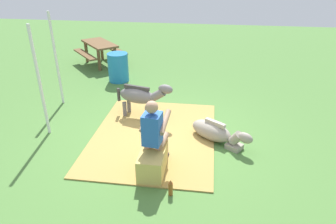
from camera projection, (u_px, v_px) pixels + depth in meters
ground_plane at (161, 136)px, 6.19m from camera, size 24.00×24.00×0.00m
hay_patch at (154, 135)px, 6.21m from camera, size 3.11×2.42×0.02m
hay_bale at (153, 162)px, 5.05m from camera, size 0.71×0.41×0.42m
person_seated at (154, 132)px, 4.96m from camera, size 0.69×0.46×1.30m
pony_standing at (141, 96)px, 6.70m from camera, size 0.54×1.33×0.88m
pony_lying at (215, 132)px, 5.97m from camera, size 0.99×1.25×0.42m
soda_bottle at (171, 188)px, 4.60m from camera, size 0.07×0.07×0.28m
water_barrel at (118, 67)px, 8.82m from camera, size 0.58×0.58×0.82m
tent_pole_left at (40, 83)px, 5.84m from camera, size 0.06×0.06×2.20m
tent_pole_right at (56, 60)px, 7.14m from camera, size 0.06×0.06×2.20m
picnic_bench at (100, 48)px, 10.11m from camera, size 1.98×1.97×0.75m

